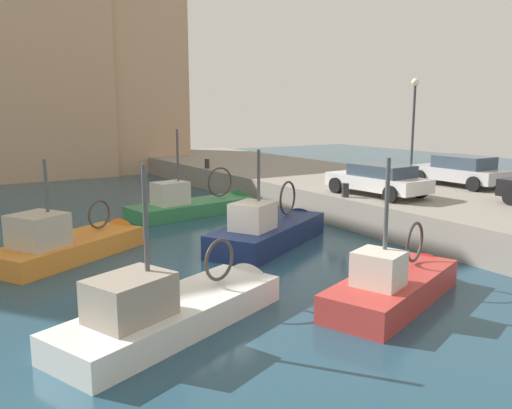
# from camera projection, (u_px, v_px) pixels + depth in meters

# --- Properties ---
(water_surface) EXTENTS (80.00, 80.00, 0.00)m
(water_surface) POSITION_uv_depth(u_px,v_px,m) (201.00, 268.00, 15.57)
(water_surface) COLOR navy
(water_surface) RESTS_ON ground
(quay_wall) EXTENTS (9.00, 56.00, 1.20)m
(quay_wall) POSITION_uv_depth(u_px,v_px,m) (455.00, 209.00, 21.49)
(quay_wall) COLOR gray
(quay_wall) RESTS_ON ground
(fishing_boat_orange) EXTENTS (5.87, 4.37, 4.03)m
(fishing_boat_orange) POSITION_uv_depth(u_px,v_px,m) (76.00, 251.00, 16.90)
(fishing_boat_orange) COLOR orange
(fishing_boat_orange) RESTS_ON ground
(fishing_boat_green) EXTENTS (6.73, 2.68, 4.62)m
(fishing_boat_green) POSITION_uv_depth(u_px,v_px,m) (198.00, 210.00, 23.77)
(fishing_boat_green) COLOR #388951
(fishing_boat_green) RESTS_ON ground
(fishing_boat_navy) EXTENTS (6.28, 4.57, 4.21)m
(fishing_boat_navy) POSITION_uv_depth(u_px,v_px,m) (273.00, 240.00, 18.51)
(fishing_boat_navy) COLOR navy
(fishing_boat_navy) RESTS_ON ground
(fishing_boat_red) EXTENTS (5.65, 3.35, 4.31)m
(fishing_boat_red) POSITION_uv_depth(u_px,v_px,m) (398.00, 294.00, 13.13)
(fishing_boat_red) COLOR #BC3833
(fishing_boat_red) RESTS_ON ground
(fishing_boat_white) EXTENTS (6.49, 3.89, 4.40)m
(fishing_boat_white) POSITION_uv_depth(u_px,v_px,m) (184.00, 318.00, 11.59)
(fishing_boat_white) COLOR white
(fishing_boat_white) RESTS_ON ground
(parked_car_white) EXTENTS (2.18, 4.34, 1.27)m
(parked_car_white) POSITION_uv_depth(u_px,v_px,m) (378.00, 179.00, 21.09)
(parked_car_white) COLOR silver
(parked_car_white) RESTS_ON quay_wall
(parked_car_silver) EXTENTS (2.10, 4.17, 1.37)m
(parked_car_silver) POSITION_uv_depth(u_px,v_px,m) (460.00, 170.00, 23.74)
(parked_car_silver) COLOR #B7B7BC
(parked_car_silver) RESTS_ON quay_wall
(mooring_bollard_mid) EXTENTS (0.28, 0.28, 0.55)m
(mooring_bollard_mid) POSITION_uv_depth(u_px,v_px,m) (345.00, 190.00, 20.83)
(mooring_bollard_mid) COLOR #2D2D33
(mooring_bollard_mid) RESTS_ON quay_wall
(mooring_bollard_north) EXTENTS (0.28, 0.28, 0.55)m
(mooring_bollard_north) POSITION_uv_depth(u_px,v_px,m) (207.00, 164.00, 30.82)
(mooring_bollard_north) COLOR #2D2D33
(mooring_bollard_north) RESTS_ON quay_wall
(quay_streetlamp) EXTENTS (0.36, 0.36, 4.83)m
(quay_streetlamp) POSITION_uv_depth(u_px,v_px,m) (414.00, 113.00, 24.69)
(quay_streetlamp) COLOR #38383D
(quay_streetlamp) RESTS_ON quay_wall
(waterfront_building_west_mid) EXTENTS (8.82, 8.44, 19.88)m
(waterfront_building_west_mid) POSITION_uv_depth(u_px,v_px,m) (112.00, 36.00, 39.06)
(waterfront_building_west_mid) COLOR tan
(waterfront_building_west_mid) RESTS_ON ground
(waterfront_building_central) EXTENTS (11.29, 9.28, 12.76)m
(waterfront_building_central) POSITION_uv_depth(u_px,v_px,m) (17.00, 82.00, 36.23)
(waterfront_building_central) COLOR tan
(waterfront_building_central) RESTS_ON ground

